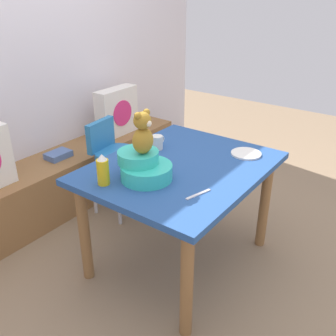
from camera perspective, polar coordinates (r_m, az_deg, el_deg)
The scene contains 13 objects.
ground_plane at distance 2.78m, azimuth 1.71°, elevation -13.42°, with size 8.00×8.00×0.00m, color #8C7256.
back_wall at distance 3.27m, azimuth -21.05°, elevation 16.19°, with size 4.40×0.10×2.60m, color silver.
window_bench at distance 3.38m, azimuth -15.61°, elevation -2.03°, with size 2.60×0.44×0.46m, color olive.
pillow_floral_right at distance 3.63m, azimuth -7.68°, elevation 8.35°, with size 0.44×0.15×0.44m.
book_stack at distance 3.28m, azimuth -16.08°, elevation 1.94°, with size 0.20×0.14×0.05m, color #4F6CA4.
dining_table at distance 2.43m, azimuth 1.90°, elevation -1.80°, with size 1.18×0.96×0.74m.
highchair at distance 3.08m, azimuth -8.03°, elevation 1.94°, with size 0.35×0.48×0.79m.
infant_seat_teal at distance 2.20m, azimuth -3.66°, elevation 0.16°, with size 0.30×0.33×0.16m.
teddy_bear at distance 2.11m, azimuth -3.81°, elevation 5.19°, with size 0.13×0.12×0.25m.
ketchup_bottle at distance 2.15m, azimuth -9.75°, elevation -0.32°, with size 0.07×0.07×0.18m.
coffee_mug at distance 2.60m, azimuth -1.63°, elevation 3.88°, with size 0.12×0.08×0.09m.
dinner_plate_near at distance 2.58m, azimuth 11.64°, elevation 2.14°, with size 0.20×0.20×0.01m, color white.
table_fork at distance 2.06m, azimuth 4.56°, elevation -3.95°, with size 0.02×0.17×0.01m, color silver.
Camera 1 is at (-1.78, -1.20, 1.77)m, focal length 40.63 mm.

